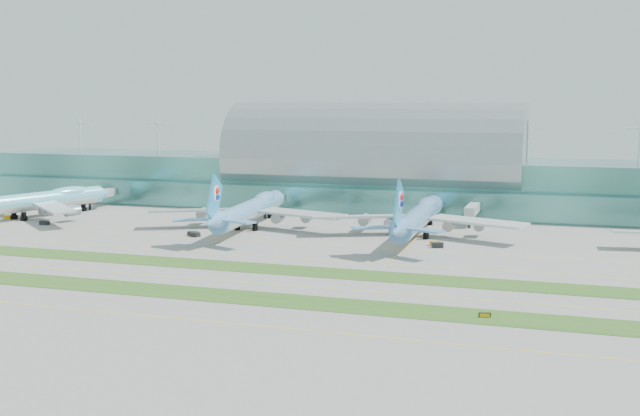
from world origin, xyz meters
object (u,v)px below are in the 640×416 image
(airliner_c, at_px, (419,216))
(terminal, at_px, (375,172))
(airliner_b, at_px, (250,209))
(taxiway_sign_east, at_px, (485,315))
(airliner_a, at_px, (29,201))

(airliner_c, bearing_deg, terminal, 113.69)
(airliner_b, height_order, taxiway_sign_east, airliner_b)
(taxiway_sign_east, bearing_deg, terminal, 98.59)
(terminal, distance_m, taxiway_sign_east, 169.50)
(terminal, height_order, airliner_a, terminal)
(taxiway_sign_east, bearing_deg, airliner_a, 140.96)
(airliner_a, bearing_deg, taxiway_sign_east, -7.73)
(airliner_a, distance_m, airliner_c, 144.27)
(terminal, relative_size, taxiway_sign_east, 138.87)
(airliner_a, distance_m, taxiway_sign_east, 195.40)
(airliner_a, relative_size, airliner_b, 0.96)
(airliner_a, bearing_deg, terminal, 50.51)
(airliner_a, distance_m, airliner_b, 86.42)
(airliner_b, height_order, airliner_c, airliner_c)
(airliner_b, relative_size, taxiway_sign_east, 32.37)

